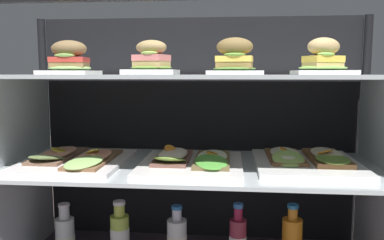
{
  "coord_description": "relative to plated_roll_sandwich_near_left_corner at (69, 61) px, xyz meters",
  "views": [
    {
      "loc": [
        0.13,
        -1.3,
        0.72
      ],
      "look_at": [
        0.0,
        0.0,
        0.56
      ],
      "focal_mm": 36.31,
      "sensor_mm": 36.0,
      "label": 1
    }
  ],
  "objects": [
    {
      "name": "shelf_lower_glass",
      "position": [
        0.43,
        -0.03,
        -0.36
      ],
      "size": [
        1.28,
        0.51,
        0.01
      ],
      "primitive_type": "cube",
      "color": "silver",
      "rests_on": "riser_lower_tier"
    },
    {
      "name": "plated_roll_sandwich_far_right",
      "position": [
        0.57,
        0.04,
        0.0
      ],
      "size": [
        0.19,
        0.19,
        0.13
      ],
      "color": "white",
      "rests_on": "shelf_upper_glass"
    },
    {
      "name": "shelf_upper_glass",
      "position": [
        0.43,
        -0.03,
        -0.05
      ],
      "size": [
        1.28,
        0.51,
        0.01
      ],
      "primitive_type": "cube",
      "color": "silver",
      "rests_on": "riser_upper_tier"
    },
    {
      "name": "juice_bottle_front_left_end",
      "position": [
        -0.05,
        0.01,
        -0.65
      ],
      "size": [
        0.07,
        0.07,
        0.2
      ],
      "color": "white",
      "rests_on": "case_base_deck"
    },
    {
      "name": "plated_roll_sandwich_center",
      "position": [
        0.87,
        0.01,
        -0.0
      ],
      "size": [
        0.19,
        0.19,
        0.12
      ],
      "color": "white",
      "rests_on": "shelf_upper_glass"
    },
    {
      "name": "open_sandwich_tray_mid_left",
      "position": [
        0.82,
        -0.01,
        -0.33
      ],
      "size": [
        0.34,
        0.38,
        0.06
      ],
      "color": "white",
      "rests_on": "shelf_lower_glass"
    },
    {
      "name": "plated_roll_sandwich_near_left_corner",
      "position": [
        0.0,
        0.0,
        0.0
      ],
      "size": [
        0.18,
        0.18,
        0.12
      ],
      "color": "white",
      "rests_on": "shelf_upper_glass"
    },
    {
      "name": "case_frame",
      "position": [
        0.43,
        0.14,
        -0.25
      ],
      "size": [
        1.33,
        0.56,
        0.94
      ],
      "color": "black",
      "rests_on": "ground"
    },
    {
      "name": "riser_lower_tier",
      "position": [
        0.43,
        -0.03,
        -0.55
      ],
      "size": [
        1.26,
        0.49,
        0.36
      ],
      "color": "silver",
      "rests_on": "case_base_deck"
    },
    {
      "name": "plated_roll_sandwich_left_of_center",
      "position": [
        0.29,
        0.0,
        -0.0
      ],
      "size": [
        0.18,
        0.18,
        0.12
      ],
      "color": "white",
      "rests_on": "shelf_upper_glass"
    },
    {
      "name": "open_sandwich_tray_center",
      "position": [
        0.03,
        -0.06,
        -0.34
      ],
      "size": [
        0.34,
        0.39,
        0.05
      ],
      "color": "white",
      "rests_on": "shelf_lower_glass"
    },
    {
      "name": "juice_bottle_front_fourth",
      "position": [
        0.17,
        -0.01,
        -0.63
      ],
      "size": [
        0.07,
        0.07,
        0.23
      ],
      "color": "#B0CB48",
      "rests_on": "case_base_deck"
    },
    {
      "name": "open_sandwich_tray_far_left",
      "position": [
        0.43,
        -0.04,
        -0.34
      ],
      "size": [
        0.34,
        0.38,
        0.06
      ],
      "color": "white",
      "rests_on": "shelf_lower_glass"
    },
    {
      "name": "riser_upper_tier",
      "position": [
        0.43,
        -0.03,
        -0.21
      ],
      "size": [
        1.26,
        0.49,
        0.29
      ],
      "color": "silver",
      "rests_on": "shelf_lower_glass"
    }
  ]
}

